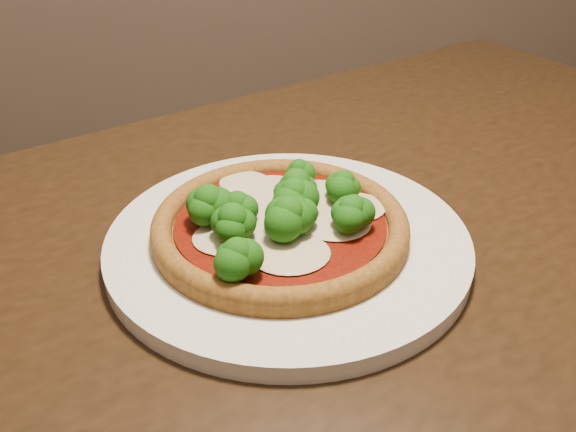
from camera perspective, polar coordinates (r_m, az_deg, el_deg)
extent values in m
cube|color=black|center=(0.67, 4.14, -3.20)|extent=(1.51, 1.21, 0.04)
cylinder|color=black|center=(1.44, 14.59, -1.04)|extent=(0.06, 0.06, 0.71)
cylinder|color=silver|center=(0.63, 0.00, -2.38)|extent=(0.36, 0.36, 0.02)
cylinder|color=brown|center=(0.63, -0.69, -1.20)|extent=(0.25, 0.25, 0.01)
torus|color=brown|center=(0.62, -0.69, -0.67)|extent=(0.25, 0.25, 0.02)
cylinder|color=#670F04|center=(0.62, -0.69, -0.63)|extent=(0.21, 0.21, 0.00)
ellipsoid|color=beige|center=(0.64, 5.97, 0.80)|extent=(0.06, 0.06, 0.01)
ellipsoid|color=beige|center=(0.60, -5.24, -1.84)|extent=(0.07, 0.06, 0.01)
ellipsoid|color=beige|center=(0.69, -3.88, 3.03)|extent=(0.05, 0.05, 0.00)
ellipsoid|color=beige|center=(0.57, 0.20, -3.35)|extent=(0.07, 0.07, 0.01)
ellipsoid|color=beige|center=(0.67, -1.57, 2.51)|extent=(0.06, 0.06, 0.00)
ellipsoid|color=beige|center=(0.63, -1.77, 0.04)|extent=(0.11, 0.10, 0.01)
ellipsoid|color=beige|center=(0.66, 2.68, 1.82)|extent=(0.07, 0.07, 0.01)
ellipsoid|color=beige|center=(0.63, -4.53, 0.30)|extent=(0.07, 0.06, 0.01)
ellipsoid|color=beige|center=(0.62, 4.31, -0.70)|extent=(0.07, 0.06, 0.01)
ellipsoid|color=#1E7112|center=(0.60, 5.63, 0.44)|extent=(0.04, 0.04, 0.04)
ellipsoid|color=#1E7112|center=(0.58, 0.03, 0.10)|extent=(0.05, 0.05, 0.04)
ellipsoid|color=#1E7112|center=(0.61, -4.52, 0.98)|extent=(0.04, 0.04, 0.03)
ellipsoid|color=#1E7112|center=(0.62, 0.55, 1.89)|extent=(0.05, 0.05, 0.04)
ellipsoid|color=#1E7112|center=(0.63, 0.24, 2.26)|extent=(0.04, 0.04, 0.04)
ellipsoid|color=#1E7112|center=(0.54, -4.53, -3.49)|extent=(0.05, 0.05, 0.04)
ellipsoid|color=#1E7112|center=(0.61, -7.07, 1.27)|extent=(0.05, 0.05, 0.04)
ellipsoid|color=#1E7112|center=(0.60, 0.74, 0.47)|extent=(0.04, 0.04, 0.03)
ellipsoid|color=#1E7112|center=(0.63, 0.74, 2.74)|extent=(0.05, 0.05, 0.04)
ellipsoid|color=#1E7112|center=(0.60, 5.83, 0.59)|extent=(0.04, 0.04, 0.04)
ellipsoid|color=#1E7112|center=(0.67, 0.99, 4.11)|extent=(0.04, 0.04, 0.03)
ellipsoid|color=#1E7112|center=(0.64, 4.93, 2.91)|extent=(0.04, 0.04, 0.03)
ellipsoid|color=#1E7112|center=(0.58, -4.93, -0.36)|extent=(0.05, 0.05, 0.04)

